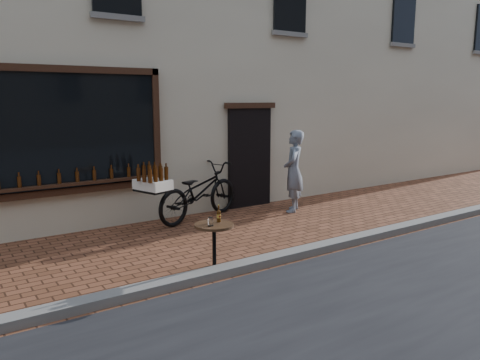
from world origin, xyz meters
TOP-DOWN VIEW (x-y plane):
  - ground at (0.00, 0.00)m, footprint 90.00×90.00m
  - kerb at (0.00, 0.20)m, footprint 90.00×0.25m
  - cargo_bicycle at (0.33, 3.05)m, footprint 2.58×1.42m
  - bistro_table at (-0.88, 0.35)m, footprint 0.55×0.55m
  - pedestrian at (2.41, 2.53)m, footprint 0.75×0.75m

SIDE VIEW (x-z plane):
  - ground at x=0.00m, z-range 0.00..0.00m
  - kerb at x=0.00m, z-range 0.00..0.12m
  - bistro_table at x=-0.88m, z-range 0.03..0.98m
  - cargo_bicycle at x=0.33m, z-range -0.03..1.19m
  - pedestrian at x=2.41m, z-range 0.00..1.75m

